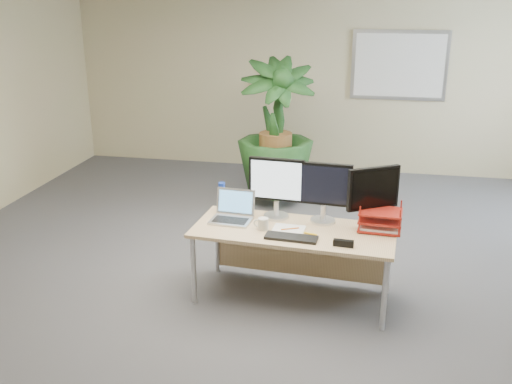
% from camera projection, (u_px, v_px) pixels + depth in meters
% --- Properties ---
extents(floor, '(8.00, 8.00, 0.00)m').
position_uv_depth(floor, '(258.00, 299.00, 4.90)').
color(floor, '#4C4C51').
rests_on(floor, ground).
extents(back_wall, '(7.00, 0.04, 2.70)m').
position_uv_depth(back_wall, '(312.00, 77.00, 8.16)').
color(back_wall, '#BDB686').
rests_on(back_wall, floor).
extents(whiteboard, '(1.30, 0.04, 0.95)m').
position_uv_depth(whiteboard, '(399.00, 65.00, 7.84)').
color(whiteboard, '#A5A5A9').
rests_on(whiteboard, back_wall).
extents(desk, '(1.71, 0.82, 0.64)m').
position_uv_depth(desk, '(295.00, 240.00, 4.84)').
color(desk, tan).
rests_on(desk, floor).
extents(floor_plant, '(1.05, 1.05, 1.50)m').
position_uv_depth(floor_plant, '(276.00, 145.00, 6.89)').
color(floor_plant, '#133615').
rests_on(floor_plant, floor).
extents(monitor_left, '(0.48, 0.22, 0.53)m').
position_uv_depth(monitor_left, '(276.00, 184.00, 4.87)').
color(monitor_left, silver).
rests_on(monitor_left, desk).
extents(monitor_right, '(0.47, 0.21, 0.52)m').
position_uv_depth(monitor_right, '(324.00, 189.00, 4.78)').
color(monitor_right, silver).
rests_on(monitor_right, desk).
extents(monitor_dark, '(0.42, 0.27, 0.51)m').
position_uv_depth(monitor_dark, '(373.00, 193.00, 4.69)').
color(monitor_dark, silver).
rests_on(monitor_dark, desk).
extents(laptop, '(0.36, 0.32, 0.25)m').
position_uv_depth(laptop, '(233.00, 213.00, 4.91)').
color(laptop, '#B7B7BC').
rests_on(laptop, desk).
extents(keyboard, '(0.43, 0.17, 0.02)m').
position_uv_depth(keyboard, '(291.00, 237.00, 4.53)').
color(keyboard, black).
rests_on(keyboard, desk).
extents(coffee_mug, '(0.13, 0.09, 0.10)m').
position_uv_depth(coffee_mug, '(263.00, 224.00, 4.70)').
color(coffee_mug, silver).
rests_on(coffee_mug, desk).
extents(spiral_notebook, '(0.27, 0.21, 0.01)m').
position_uv_depth(spiral_notebook, '(289.00, 229.00, 4.71)').
color(spiral_notebook, white).
rests_on(spiral_notebook, desk).
extents(orange_pen, '(0.14, 0.07, 0.01)m').
position_uv_depth(orange_pen, '(290.00, 229.00, 4.69)').
color(orange_pen, orange).
rests_on(orange_pen, spiral_notebook).
extents(yellow_highlighter, '(0.11, 0.04, 0.01)m').
position_uv_depth(yellow_highlighter, '(311.00, 234.00, 4.61)').
color(yellow_highlighter, yellow).
rests_on(yellow_highlighter, desk).
extents(water_bottle, '(0.07, 0.07, 0.26)m').
position_uv_depth(water_bottle, '(222.00, 197.00, 5.12)').
color(water_bottle, silver).
rests_on(water_bottle, desk).
extents(letter_tray, '(0.36, 0.29, 0.16)m').
position_uv_depth(letter_tray, '(380.00, 222.00, 4.68)').
color(letter_tray, maroon).
rests_on(letter_tray, desk).
extents(stapler, '(0.16, 0.05, 0.05)m').
position_uv_depth(stapler, '(343.00, 243.00, 4.39)').
color(stapler, black).
rests_on(stapler, desk).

